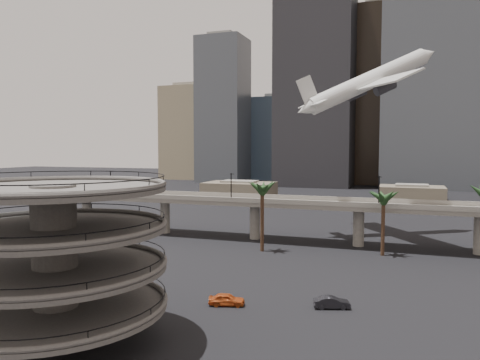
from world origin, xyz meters
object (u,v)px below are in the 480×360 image
(parking_ramp, at_px, (54,249))
(overpass, at_px, (305,208))
(airborne_jet, at_px, (368,82))
(car_a, at_px, (227,299))
(car_b, at_px, (332,302))

(parking_ramp, bearing_deg, overpass, 77.57)
(airborne_jet, distance_m, car_a, 67.18)
(overpass, bearing_deg, airborne_jet, 52.24)
(overpass, distance_m, car_a, 42.71)
(airborne_jet, relative_size, car_b, 7.02)
(parking_ramp, distance_m, car_a, 22.46)
(airborne_jet, bearing_deg, overpass, -163.06)
(parking_ramp, xyz_separation_m, car_a, (11.83, 16.81, -9.06))
(airborne_jet, bearing_deg, parking_ramp, -143.54)
(parking_ramp, bearing_deg, car_b, 39.51)
(overpass, xyz_separation_m, car_b, (11.50, -38.79, -6.60))
(car_a, distance_m, car_b, 13.12)
(overpass, relative_size, car_a, 28.53)
(overpass, relative_size, airborne_jet, 4.13)
(overpass, bearing_deg, parking_ramp, -102.43)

